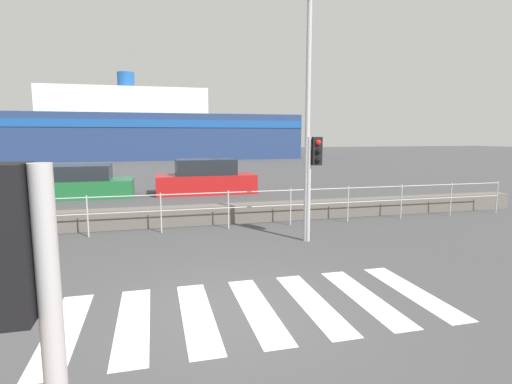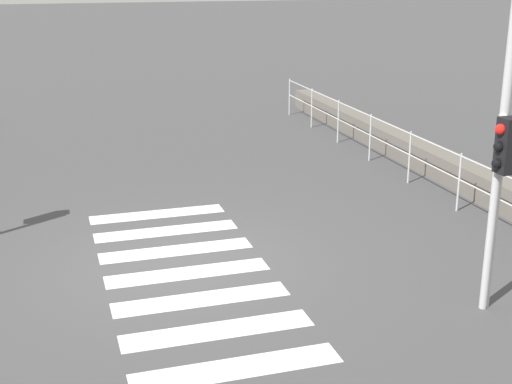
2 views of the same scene
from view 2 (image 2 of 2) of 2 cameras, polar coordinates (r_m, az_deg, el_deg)
The scene contains 5 objects.
ground_plane at distance 10.86m, azimuth -5.89°, elevation -5.70°, with size 160.00×160.00×0.00m, color #424244.
crosswalk at distance 10.52m, azimuth -5.49°, elevation -6.46°, with size 5.85×2.40×0.01m.
harbor_fence at distance 12.63m, azimuth 18.21°, elevation 0.33°, with size 20.29×0.04×1.09m.
traffic_light_far at distance 9.19m, azimuth 19.06°, elevation 1.54°, with size 0.34×0.32×2.57m.
streetlamp at distance 8.93m, azimuth 18.94°, elevation 12.91°, with size 0.32×1.10×5.95m.
Camera 2 is at (9.81, -1.82, 4.29)m, focal length 50.00 mm.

